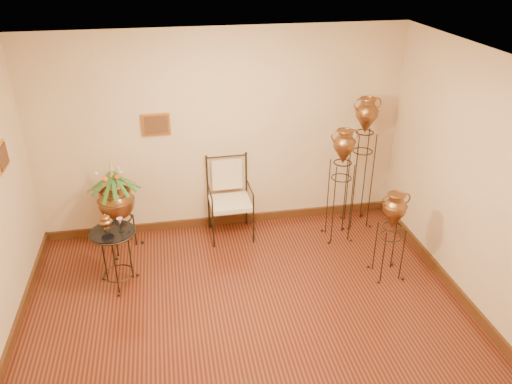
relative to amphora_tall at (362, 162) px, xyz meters
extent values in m
plane|color=maroon|center=(-1.90, -2.15, -0.98)|extent=(5.00, 5.00, 0.00)
cube|color=#482610|center=(-1.90, 0.33, -0.92)|extent=(5.00, 0.04, 0.12)
cube|color=#482610|center=(-4.38, -2.15, -0.92)|extent=(0.04, 5.00, 0.12)
cube|color=#482610|center=(0.58, -2.15, -0.92)|extent=(0.04, 5.00, 0.12)
cube|color=gold|center=(-2.75, 0.31, 0.62)|extent=(0.36, 0.03, 0.29)
cube|color=gold|center=(-4.36, -0.70, 0.72)|extent=(0.03, 0.36, 0.29)
cube|color=#F9DFBC|center=(-1.85, 0.00, -0.46)|extent=(0.56, 0.52, 0.06)
cube|color=#F9DFBC|center=(-1.85, 0.00, -0.14)|extent=(0.42, 0.04, 0.44)
cylinder|color=black|center=(-3.34, -0.85, -0.24)|extent=(0.52, 0.52, 0.02)
camera|label=1|loc=(-2.61, -5.96, 2.81)|focal=35.00mm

